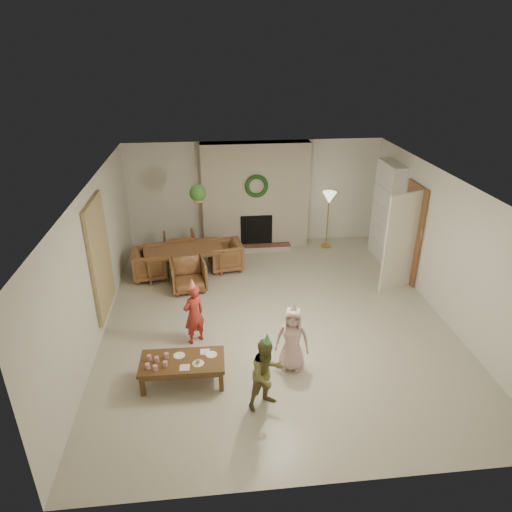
{
  "coord_description": "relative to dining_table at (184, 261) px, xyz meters",
  "views": [
    {
      "loc": [
        -1.09,
        -6.95,
        4.53
      ],
      "look_at": [
        -0.3,
        0.4,
        1.05
      ],
      "focal_mm": 31.96,
      "sensor_mm": 36.0,
      "label": 1
    }
  ],
  "objects": [
    {
      "name": "floor",
      "position": [
        1.69,
        -1.92,
        -0.29
      ],
      "size": [
        7.0,
        7.0,
        0.0
      ],
      "primitive_type": "plane",
      "color": "#B7B29E",
      "rests_on": "ground"
    },
    {
      "name": "ceiling",
      "position": [
        1.69,
        -1.92,
        2.21
      ],
      "size": [
        7.0,
        7.0,
        0.0
      ],
      "primitive_type": "plane",
      "rotation": [
        3.14,
        0.0,
        0.0
      ],
      "color": "white",
      "rests_on": "wall_back"
    },
    {
      "name": "wall_back",
      "position": [
        1.69,
        1.58,
        0.96
      ],
      "size": [
        7.0,
        0.0,
        7.0
      ],
      "primitive_type": "plane",
      "rotation": [
        1.57,
        0.0,
        0.0
      ],
      "color": "silver",
      "rests_on": "floor"
    },
    {
      "name": "wall_front",
      "position": [
        1.69,
        -5.42,
        0.96
      ],
      "size": [
        7.0,
        0.0,
        7.0
      ],
      "primitive_type": "plane",
      "rotation": [
        -1.57,
        0.0,
        0.0
      ],
      "color": "silver",
      "rests_on": "floor"
    },
    {
      "name": "wall_left",
      "position": [
        -1.31,
        -1.92,
        0.96
      ],
      "size": [
        0.0,
        7.0,
        7.0
      ],
      "primitive_type": "plane",
      "rotation": [
        1.57,
        0.0,
        1.57
      ],
      "color": "silver",
      "rests_on": "floor"
    },
    {
      "name": "wall_right",
      "position": [
        4.69,
        -1.92,
        0.96
      ],
      "size": [
        0.0,
        7.0,
        7.0
      ],
      "primitive_type": "plane",
      "rotation": [
        1.57,
        0.0,
        -1.57
      ],
      "color": "silver",
      "rests_on": "floor"
    },
    {
      "name": "fireplace_mass",
      "position": [
        1.69,
        1.38,
        0.96
      ],
      "size": [
        2.5,
        0.4,
        2.5
      ],
      "primitive_type": "cube",
      "color": "maroon",
      "rests_on": "floor"
    },
    {
      "name": "fireplace_hearth",
      "position": [
        1.69,
        1.03,
        -0.23
      ],
      "size": [
        1.6,
        0.3,
        0.12
      ],
      "primitive_type": "cube",
      "color": "#5B1E19",
      "rests_on": "floor"
    },
    {
      "name": "fireplace_firebox",
      "position": [
        1.69,
        1.2,
        0.16
      ],
      "size": [
        0.75,
        0.12,
        0.75
      ],
      "primitive_type": "cube",
      "color": "black",
      "rests_on": "floor"
    },
    {
      "name": "fireplace_wreath",
      "position": [
        1.69,
        1.15,
        1.26
      ],
      "size": [
        0.54,
        0.1,
        0.54
      ],
      "primitive_type": "torus",
      "rotation": [
        1.57,
        0.0,
        0.0
      ],
      "color": "#173F1A",
      "rests_on": "fireplace_mass"
    },
    {
      "name": "floor_lamp_base",
      "position": [
        3.39,
        1.08,
        -0.27
      ],
      "size": [
        0.26,
        0.26,
        0.03
      ],
      "primitive_type": "cylinder",
      "color": "gold",
      "rests_on": "floor"
    },
    {
      "name": "floor_lamp_post",
      "position": [
        3.39,
        1.08,
        0.35
      ],
      "size": [
        0.03,
        0.03,
        1.24
      ],
      "primitive_type": "cylinder",
      "color": "gold",
      "rests_on": "floor"
    },
    {
      "name": "floor_lamp_shade",
      "position": [
        3.39,
        1.08,
        0.95
      ],
      "size": [
        0.33,
        0.33,
        0.28
      ],
      "primitive_type": "cone",
      "rotation": [
        3.14,
        0.0,
        0.0
      ],
      "color": "beige",
      "rests_on": "floor_lamp_post"
    },
    {
      "name": "bookshelf_carcass",
      "position": [
        4.53,
        0.38,
        0.81
      ],
      "size": [
        0.3,
        1.0,
        2.2
      ],
      "primitive_type": "cube",
      "color": "white",
      "rests_on": "floor"
    },
    {
      "name": "bookshelf_shelf_a",
      "position": [
        4.51,
        0.38,
        0.16
      ],
      "size": [
        0.3,
        0.92,
        0.03
      ],
      "primitive_type": "cube",
      "color": "white",
      "rests_on": "bookshelf_carcass"
    },
    {
      "name": "bookshelf_shelf_b",
      "position": [
        4.51,
        0.38,
        0.56
      ],
      "size": [
        0.3,
        0.92,
        0.03
      ],
      "primitive_type": "cube",
      "color": "white",
      "rests_on": "bookshelf_carcass"
    },
    {
      "name": "bookshelf_shelf_c",
      "position": [
        4.51,
        0.38,
        0.96
      ],
      "size": [
        0.3,
        0.92,
        0.03
      ],
      "primitive_type": "cube",
      "color": "white",
      "rests_on": "bookshelf_carcass"
    },
    {
      "name": "bookshelf_shelf_d",
      "position": [
        4.51,
        0.38,
        1.36
      ],
      "size": [
        0.3,
        0.92,
        0.03
      ],
      "primitive_type": "cube",
      "color": "white",
      "rests_on": "bookshelf_carcass"
    },
    {
      "name": "books_row_lower",
      "position": [
        4.49,
        0.23,
        0.3
      ],
      "size": [
        0.2,
        0.4,
        0.24
      ],
      "primitive_type": "cube",
      "color": "red",
      "rests_on": "bookshelf_shelf_a"
    },
    {
      "name": "books_row_mid",
      "position": [
        4.49,
        0.43,
        0.7
      ],
      "size": [
        0.2,
        0.44,
        0.24
      ],
      "primitive_type": "cube",
      "color": "navy",
      "rests_on": "bookshelf_shelf_b"
    },
    {
      "name": "books_row_upper",
      "position": [
        4.49,
        0.28,
        1.09
      ],
      "size": [
        0.2,
        0.36,
        0.22
      ],
      "primitive_type": "cube",
      "color": "#A58423",
      "rests_on": "bookshelf_shelf_c"
    },
    {
      "name": "door_frame",
      "position": [
        4.65,
        -0.72,
        0.73
      ],
      "size": [
        0.05,
        0.86,
        2.04
      ],
      "primitive_type": "cube",
      "color": "brown",
      "rests_on": "floor"
    },
    {
      "name": "door_leaf",
      "position": [
        4.27,
        -1.1,
        0.71
      ],
      "size": [
        0.77,
        0.32,
        2.0
      ],
      "primitive_type": "cube",
      "rotation": [
        0.0,
        0.0,
        -1.22
      ],
      "color": "beige",
      "rests_on": "floor"
    },
    {
      "name": "curtain_panel",
      "position": [
        -1.27,
        -1.72,
        0.96
      ],
      "size": [
        0.06,
        1.2,
        2.0
      ],
      "primitive_type": "cube",
      "color": "#BEB586",
      "rests_on": "wall_left"
    },
    {
      "name": "dining_table",
      "position": [
        0.0,
        0.0,
        0.0
      ],
      "size": [
        1.76,
        1.15,
        0.58
      ],
      "primitive_type": "imported",
      "rotation": [
        0.0,
        0.0,
        0.15
      ],
      "color": "brown",
      "rests_on": "floor"
    },
    {
      "name": "dining_chair_near",
      "position": [
        0.11,
        -0.71,
        0.03
      ],
      "size": [
        0.78,
        0.8,
        0.64
      ],
      "primitive_type": "imported",
      "rotation": [
        0.0,
        0.0,
        0.15
      ],
      "color": "brown",
      "rests_on": "floor"
    },
    {
      "name": "dining_chair_far",
      "position": [
        -0.11,
        0.71,
        0.03
      ],
      "size": [
        0.78,
        0.8,
        0.64
      ],
      "primitive_type": "imported",
      "rotation": [
        0.0,
        0.0,
        3.3
      ],
      "color": "brown",
      "rests_on": "floor"
    },
    {
      "name": "dining_chair_left",
      "position": [
        -0.71,
        -0.11,
        0.03
      ],
      "size": [
        0.8,
        0.78,
        0.64
      ],
      "primitive_type": "imported",
      "rotation": [
        0.0,
        0.0,
        1.72
      ],
      "color": "brown",
      "rests_on": "floor"
    },
    {
      "name": "dining_chair_right",
      "position": [
        0.89,
        0.14,
        0.03
      ],
      "size": [
        0.8,
        0.78,
        0.64
      ],
      "primitive_type": "imported",
      "rotation": [
        0.0,
        0.0,
        -1.42
      ],
      "color": "brown",
      "rests_on": "floor"
    },
    {
      "name": "hanging_plant_cord",
      "position": [
        0.39,
        -0.42,
        1.86
      ],
      "size": [
        0.01,
        0.01,
        0.7
      ],
      "primitive_type": "cylinder",
      "color": "tan",
      "rests_on": "ceiling"
    },
    {
      "name": "hanging_plant_pot",
      "position": [
        0.39,
        -0.42,
        1.51
      ],
      "size": [
        0.16,
        0.16,
        0.12
      ],
      "primitive_type": "cylinder",
      "color": "#A76036",
      "rests_on": "hanging_plant_cord"
    },
    {
      "name": "hanging_plant_foliage",
      "position": [
        0.39,
        -0.42,
        1.63
      ],
      "size": [
        0.32,
        0.32,
        0.32
      ],
      "primitive_type": "sphere",
      "color": "#214E1A",
      "rests_on": "hanging_plant_pot"
    },
    {
      "name": "coffee_table_top",
      "position": [
        0.1,
        -3.49,
        0.06
      ],
      "size": [
        1.23,
        0.63,
        0.06
      ],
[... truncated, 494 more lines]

